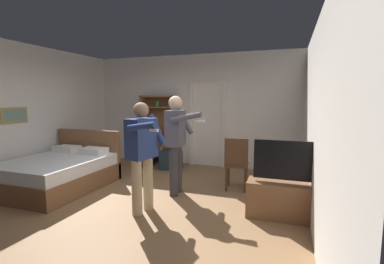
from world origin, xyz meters
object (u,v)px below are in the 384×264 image
at_px(bookshelf, 159,127).
at_px(suitcase_small, 171,160).
at_px(bottle_on_table, 282,149).
at_px(wooden_chair, 236,162).
at_px(bed, 59,172).
at_px(tv_flatscreen, 287,196).
at_px(person_blue_shirt, 142,149).
at_px(suitcase_dark, 144,157).
at_px(side_table, 273,166).
at_px(person_striped_shirt, 176,138).
at_px(laptop, 272,151).

bearing_deg(bookshelf, suitcase_small, -41.91).
bearing_deg(bottle_on_table, wooden_chair, -173.66).
relative_size(bed, bottle_on_table, 7.22).
xyz_separation_m(tv_flatscreen, wooden_chair, (-0.90, 0.95, 0.22)).
xyz_separation_m(bookshelf, person_blue_shirt, (1.16, -2.94, -0.00)).
relative_size(tv_flatscreen, suitcase_dark, 2.44).
bearing_deg(bed, suitcase_small, 53.46).
height_order(tv_flatscreen, suitcase_dark, tv_flatscreen).
height_order(bed, suitcase_small, bed).
relative_size(side_table, bottle_on_table, 2.68).
xyz_separation_m(wooden_chair, suitcase_small, (-1.76, 1.02, -0.33)).
bearing_deg(suitcase_dark, suitcase_small, -11.82).
bearing_deg(side_table, suitcase_small, 160.40).
xyz_separation_m(side_table, bottle_on_table, (0.14, -0.08, 0.33)).
bearing_deg(suitcase_small, bottle_on_table, -30.42).
bearing_deg(bookshelf, side_table, -24.44).
relative_size(person_striped_shirt, suitcase_small, 3.42).
distance_m(wooden_chair, suitcase_small, 2.07).
xyz_separation_m(tv_flatscreen, suitcase_small, (-2.67, 1.98, -0.11)).
xyz_separation_m(bookshelf, laptop, (2.92, -1.38, -0.21)).
relative_size(bed, person_striped_shirt, 1.10).
distance_m(side_table, person_blue_shirt, 2.44).
bearing_deg(tv_flatscreen, bottle_on_table, 96.53).
distance_m(laptop, suitcase_small, 2.60).
height_order(tv_flatscreen, bottle_on_table, tv_flatscreen).
bearing_deg(suitcase_small, person_blue_shirt, -85.90).
xyz_separation_m(laptop, wooden_chair, (-0.62, -0.12, -0.21)).
relative_size(bottle_on_table, wooden_chair, 0.27).
xyz_separation_m(bookshelf, side_table, (2.94, -1.34, -0.48)).
bearing_deg(bookshelf, suitcase_dark, -115.47).
bearing_deg(bed, bottle_on_table, 14.47).
relative_size(person_blue_shirt, suitcase_small, 3.23).
height_order(bed, person_blue_shirt, person_blue_shirt).
height_order(suitcase_dark, suitcase_small, suitcase_dark).
xyz_separation_m(bookshelf, wooden_chair, (2.30, -1.50, -0.41)).
bearing_deg(bottle_on_table, suitcase_dark, 163.95).
bearing_deg(person_blue_shirt, suitcase_dark, 119.27).
bearing_deg(suitcase_dark, bookshelf, 53.73).
bearing_deg(bookshelf, bed, -110.69).
bearing_deg(bookshelf, wooden_chair, -33.20).
height_order(bed, tv_flatscreen, tv_flatscreen).
height_order(bookshelf, tv_flatscreen, bookshelf).
distance_m(bookshelf, laptop, 3.23).
relative_size(bookshelf, tv_flatscreen, 1.58).
bearing_deg(suitcase_dark, bottle_on_table, -26.85).
xyz_separation_m(bed, tv_flatscreen, (4.13, -0.01, 0.02)).
bearing_deg(tv_flatscreen, suitcase_dark, 149.83).
bearing_deg(side_table, bed, -163.93).
height_order(person_striped_shirt, suitcase_small, person_striped_shirt).
bearing_deg(suitcase_small, bed, -136.76).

